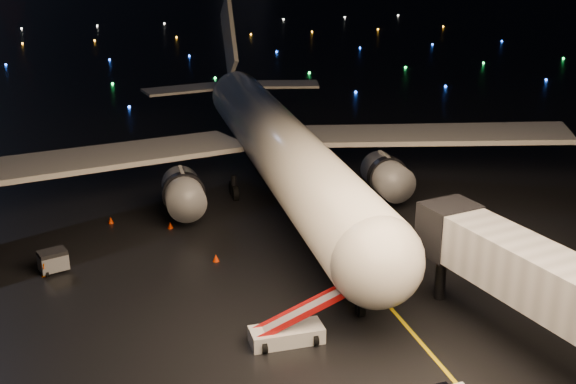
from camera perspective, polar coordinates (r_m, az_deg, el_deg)
The scene contains 9 objects.
lane_centre at distance 55.60m, azimuth 3.11°, elevation -3.41°, with size 0.25×80.00×0.02m, color #CCA908.
airliner at distance 63.28m, azimuth -1.25°, elevation 6.91°, with size 54.58×51.85×15.46m, color silver, non-canonical shape.
belt_loader at distance 41.21m, azimuth -0.12°, elevation -10.00°, with size 6.13×1.67×2.97m, color silver, non-canonical shape.
crew_c at distance 51.57m, azimuth -18.80°, elevation -5.54°, with size 0.91×0.38×1.56m, color #FA6E00.
safety_cone_0 at distance 51.44m, azimuth -5.72°, elevation -5.20°, with size 0.47×0.47×0.53m, color #E52E00.
safety_cone_1 at distance 57.45m, azimuth -9.29°, elevation -2.59°, with size 0.46×0.46×0.52m, color #E52E00.
safety_cone_2 at distance 59.37m, azimuth -13.84°, elevation -2.16°, with size 0.46×0.46×0.52m, color #E52E00.
taxiway_lights at distance 140.79m, azimuth -14.37°, elevation 10.49°, with size 164.00×92.00×0.36m, color black, non-canonical shape.
baggage_cart_0 at distance 52.03m, azimuth -18.06°, elevation -5.23°, with size 1.83×1.28×1.56m, color gray.
Camera 1 is at (-5.36, -32.96, 22.14)m, focal length 45.00 mm.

